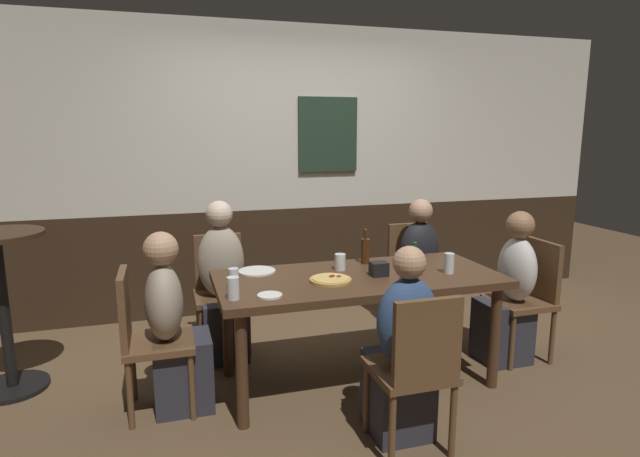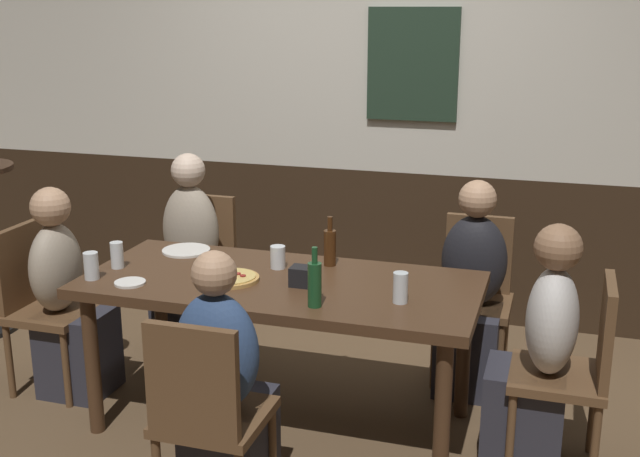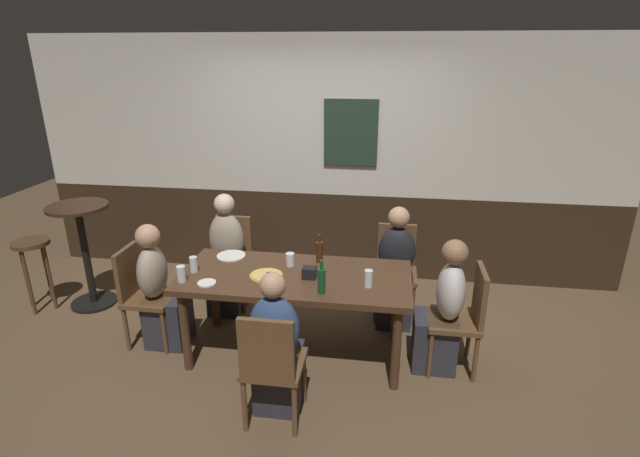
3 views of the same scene
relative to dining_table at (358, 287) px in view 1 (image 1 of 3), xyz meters
name	(u,v)px [view 1 (image 1 of 3)]	position (x,y,z in m)	size (l,w,h in m)	color
ground_plane	(357,380)	(0.00, 0.00, -0.66)	(12.00, 12.00, 0.00)	brown
wall_back	(296,170)	(0.00, 1.65, 0.64)	(6.40, 0.13, 2.60)	#332316
dining_table	(358,287)	(0.00, 0.00, 0.00)	(1.85, 0.83, 0.74)	#472D1C
chair_right_far	(412,269)	(0.81, 0.83, -0.16)	(0.40, 0.40, 0.88)	brown
chair_head_west	(145,334)	(-1.34, 0.00, -0.16)	(0.40, 0.40, 0.88)	brown
chair_head_east	(529,293)	(1.34, 0.00, -0.16)	(0.40, 0.40, 0.88)	brown
chair_left_far	(220,286)	(-0.81, 0.83, -0.16)	(0.40, 0.40, 0.88)	brown
chair_mid_near	(416,365)	(0.00, -0.83, -0.16)	(0.40, 0.40, 0.88)	brown
person_right_far	(421,277)	(0.81, 0.67, -0.19)	(0.34, 0.37, 1.12)	#2D2D38
person_head_west	(174,336)	(-1.18, 0.00, -0.19)	(0.37, 0.34, 1.10)	#2D2D38
person_head_east	(509,299)	(1.18, 0.00, -0.19)	(0.37, 0.34, 1.11)	#2D2D38
person_left_far	(223,292)	(-0.81, 0.67, -0.16)	(0.34, 0.37, 1.17)	#2D2D38
person_mid_near	(402,359)	(0.00, -0.67, -0.20)	(0.34, 0.37, 1.09)	#2D2D38
pizza	(330,280)	(-0.22, -0.07, 0.09)	(0.26, 0.26, 0.03)	tan
pint_glass_pale	(340,263)	(-0.07, 0.16, 0.13)	(0.07, 0.07, 0.11)	silver
highball_clear	(449,265)	(0.59, -0.12, 0.14)	(0.06, 0.06, 0.13)	silver
pint_glass_amber	(233,289)	(-0.85, -0.25, 0.14)	(0.07, 0.07, 0.13)	silver
beer_glass_tall	(234,280)	(-0.82, -0.06, 0.14)	(0.06, 0.06, 0.13)	silver
beer_bottle_green	(414,268)	(0.25, -0.27, 0.18)	(0.06, 0.06, 0.26)	#194723
beer_bottle_brown	(365,250)	(0.16, 0.28, 0.18)	(0.06, 0.06, 0.25)	#42230F
plate_white_large	(257,271)	(-0.62, 0.28, 0.09)	(0.25, 0.25, 0.01)	white
plate_white_small	(270,295)	(-0.64, -0.26, 0.09)	(0.14, 0.14, 0.01)	white
condiment_caddy	(379,269)	(0.12, -0.04, 0.13)	(0.11, 0.09, 0.09)	black
side_bar_table	(2,299)	(-2.21, 0.54, -0.04)	(0.56, 0.56, 1.05)	black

